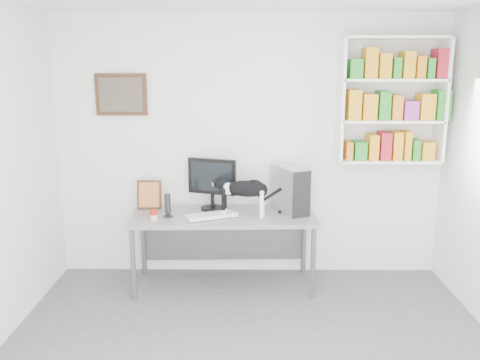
{
  "coord_description": "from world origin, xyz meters",
  "views": [
    {
      "loc": [
        -0.05,
        -3.21,
        2.2
      ],
      "look_at": [
        -0.09,
        1.53,
        1.12
      ],
      "focal_mm": 38.0,
      "sensor_mm": 36.0,
      "label": 1
    }
  ],
  "objects_px": {
    "monitor": "(212,184)",
    "cat": "(245,198)",
    "desk": "(224,250)",
    "soup_can": "(154,215)",
    "speaker": "(168,205)",
    "keyboard": "(211,216)",
    "pc_tower": "(290,189)",
    "leaning_print": "(149,194)",
    "bookshelf": "(392,101)"
  },
  "relations": [
    {
      "from": "speaker",
      "to": "soup_can",
      "type": "xyz_separation_m",
      "value": [
        -0.12,
        -0.1,
        -0.07
      ]
    },
    {
      "from": "desk",
      "to": "soup_can",
      "type": "distance_m",
      "value": 0.8
    },
    {
      "from": "monitor",
      "to": "pc_tower",
      "type": "height_order",
      "value": "monitor"
    },
    {
      "from": "desk",
      "to": "cat",
      "type": "distance_m",
      "value": 0.6
    },
    {
      "from": "speaker",
      "to": "keyboard",
      "type": "bearing_deg",
      "value": -17.15
    },
    {
      "from": "keyboard",
      "to": "soup_can",
      "type": "height_order",
      "value": "soup_can"
    },
    {
      "from": "leaning_print",
      "to": "speaker",
      "type": "bearing_deg",
      "value": -52.88
    },
    {
      "from": "pc_tower",
      "to": "cat",
      "type": "height_order",
      "value": "pc_tower"
    },
    {
      "from": "monitor",
      "to": "cat",
      "type": "relative_size",
      "value": 0.88
    },
    {
      "from": "bookshelf",
      "to": "keyboard",
      "type": "height_order",
      "value": "bookshelf"
    },
    {
      "from": "desk",
      "to": "leaning_print",
      "type": "height_order",
      "value": "leaning_print"
    },
    {
      "from": "monitor",
      "to": "speaker",
      "type": "distance_m",
      "value": 0.51
    },
    {
      "from": "keyboard",
      "to": "soup_can",
      "type": "distance_m",
      "value": 0.55
    },
    {
      "from": "monitor",
      "to": "cat",
      "type": "height_order",
      "value": "monitor"
    },
    {
      "from": "pc_tower",
      "to": "soup_can",
      "type": "distance_m",
      "value": 1.36
    },
    {
      "from": "leaning_print",
      "to": "keyboard",
      "type": "bearing_deg",
      "value": -26.77
    },
    {
      "from": "bookshelf",
      "to": "speaker",
      "type": "relative_size",
      "value": 5.16
    },
    {
      "from": "bookshelf",
      "to": "pc_tower",
      "type": "distance_m",
      "value": 1.33
    },
    {
      "from": "monitor",
      "to": "leaning_print",
      "type": "height_order",
      "value": "monitor"
    },
    {
      "from": "soup_can",
      "to": "bookshelf",
      "type": "bearing_deg",
      "value": 10.64
    },
    {
      "from": "bookshelf",
      "to": "keyboard",
      "type": "distance_m",
      "value": 2.11
    },
    {
      "from": "monitor",
      "to": "pc_tower",
      "type": "bearing_deg",
      "value": 12.23
    },
    {
      "from": "keyboard",
      "to": "desk",
      "type": "bearing_deg",
      "value": 15.61
    },
    {
      "from": "leaning_print",
      "to": "soup_can",
      "type": "relative_size",
      "value": 3.09
    },
    {
      "from": "keyboard",
      "to": "pc_tower",
      "type": "relative_size",
      "value": 1.06
    },
    {
      "from": "pc_tower",
      "to": "soup_can",
      "type": "relative_size",
      "value": 4.73
    },
    {
      "from": "bookshelf",
      "to": "desk",
      "type": "distance_m",
      "value": 2.23
    },
    {
      "from": "keyboard",
      "to": "speaker",
      "type": "relative_size",
      "value": 2.04
    },
    {
      "from": "leaning_print",
      "to": "cat",
      "type": "bearing_deg",
      "value": -16.78
    },
    {
      "from": "speaker",
      "to": "cat",
      "type": "distance_m",
      "value": 0.75
    },
    {
      "from": "keyboard",
      "to": "speaker",
      "type": "distance_m",
      "value": 0.43
    },
    {
      "from": "desk",
      "to": "monitor",
      "type": "height_order",
      "value": "monitor"
    },
    {
      "from": "speaker",
      "to": "pc_tower",
      "type": "bearing_deg",
      "value": -5.92
    },
    {
      "from": "monitor",
      "to": "leaning_print",
      "type": "distance_m",
      "value": 0.66
    },
    {
      "from": "desk",
      "to": "soup_can",
      "type": "bearing_deg",
      "value": -166.71
    },
    {
      "from": "desk",
      "to": "cat",
      "type": "bearing_deg",
      "value": -16.43
    },
    {
      "from": "bookshelf",
      "to": "leaning_print",
      "type": "xyz_separation_m",
      "value": [
        -2.43,
        -0.04,
        -0.95
      ]
    },
    {
      "from": "soup_can",
      "to": "desk",
      "type": "bearing_deg",
      "value": 15.05
    },
    {
      "from": "speaker",
      "to": "desk",
      "type": "bearing_deg",
      "value": -6.45
    },
    {
      "from": "monitor",
      "to": "desk",
      "type": "bearing_deg",
      "value": -39.27
    },
    {
      "from": "pc_tower",
      "to": "soup_can",
      "type": "bearing_deg",
      "value": 168.81
    },
    {
      "from": "pc_tower",
      "to": "cat",
      "type": "distance_m",
      "value": 0.48
    },
    {
      "from": "keyboard",
      "to": "speaker",
      "type": "height_order",
      "value": "speaker"
    },
    {
      "from": "speaker",
      "to": "leaning_print",
      "type": "distance_m",
      "value": 0.37
    },
    {
      "from": "soup_can",
      "to": "cat",
      "type": "relative_size",
      "value": 0.16
    },
    {
      "from": "bookshelf",
      "to": "speaker",
      "type": "distance_m",
      "value": 2.43
    },
    {
      "from": "pc_tower",
      "to": "speaker",
      "type": "bearing_deg",
      "value": 165.31
    },
    {
      "from": "keyboard",
      "to": "soup_can",
      "type": "xyz_separation_m",
      "value": [
        -0.54,
        -0.08,
        0.03
      ]
    },
    {
      "from": "desk",
      "to": "cat",
      "type": "relative_size",
      "value": 2.97
    },
    {
      "from": "bookshelf",
      "to": "leaning_print",
      "type": "distance_m",
      "value": 2.6
    }
  ]
}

